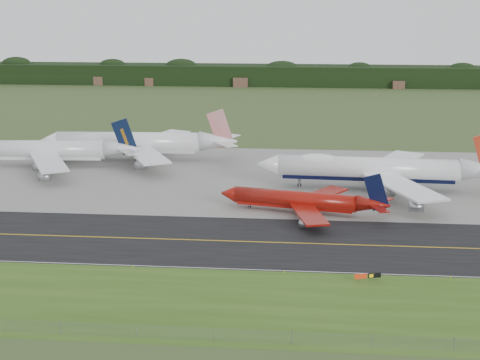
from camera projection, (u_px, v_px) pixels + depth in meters
name	position (u px, v px, depth m)	size (l,w,h in m)	color
ground	(267.00, 236.00, 148.02)	(600.00, 600.00, 0.00)	#385226
grass_verge	(258.00, 305.00, 114.35)	(400.00, 30.00, 0.01)	#2D5318
taxiway	(266.00, 242.00, 144.17)	(400.00, 32.00, 0.02)	black
apron	(276.00, 177.00, 197.08)	(400.00, 78.00, 0.01)	gray
taxiway_centreline	(266.00, 242.00, 144.17)	(400.00, 0.40, 0.00)	gold
taxiway_edge_line	(263.00, 270.00, 129.26)	(400.00, 0.25, 0.00)	silver
perimeter_fence	(252.00, 336.00, 101.56)	(320.00, 0.10, 320.00)	slate
horizon_treeline	(289.00, 76.00, 409.96)	(700.00, 25.00, 12.00)	black
jet_ba_747	(377.00, 169.00, 182.77)	(67.98, 56.29, 17.10)	white
jet_red_737	(304.00, 201.00, 163.25)	(41.89, 33.65, 11.37)	maroon
jet_navy_gold	(47.00, 151.00, 208.95)	(60.01, 52.24, 15.49)	white
jet_star_tail	(139.00, 143.00, 217.17)	(64.62, 54.13, 17.06)	white
taxiway_sign	(368.00, 276.00, 123.52)	(4.96, 1.43, 1.69)	slate
edge_marker_left	(133.00, 266.00, 130.38)	(0.16, 0.16, 0.50)	yellow
edge_marker_center	(284.00, 272.00, 127.88)	(0.16, 0.16, 0.50)	yellow
edge_marker_right	(451.00, 277.00, 125.25)	(0.16, 0.16, 0.50)	yellow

